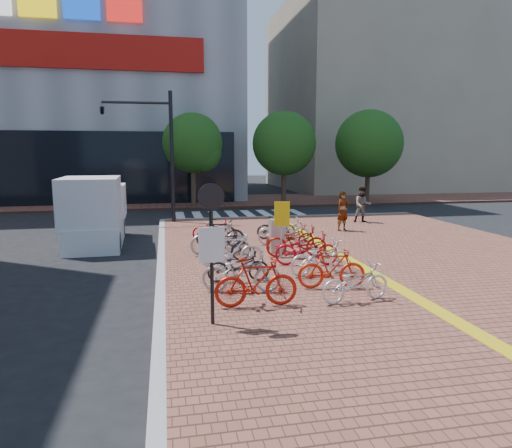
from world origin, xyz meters
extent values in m
plane|color=black|center=(0.00, 0.00, 0.00)|extent=(120.00, 120.00, 0.00)
cube|color=gold|center=(2.00, -5.00, 0.16)|extent=(0.40, 34.00, 0.01)
cube|color=gray|center=(-4.00, -5.00, 0.08)|extent=(0.25, 34.00, 0.15)
cube|color=gray|center=(3.00, 12.00, 0.08)|extent=(14.00, 0.25, 0.15)
cube|color=brown|center=(0.00, 21.00, 0.07)|extent=(70.00, 8.00, 0.15)
cube|color=gray|center=(-16.00, 32.00, 14.00)|extent=(36.00, 24.00, 28.00)
cube|color=gray|center=(18.00, 32.00, 9.00)|extent=(20.00, 18.00, 18.00)
cube|color=silver|center=(-3.00, 14.00, 0.01)|extent=(0.50, 4.00, 0.01)
cube|color=silver|center=(-2.00, 14.00, 0.01)|extent=(0.50, 4.00, 0.01)
cube|color=silver|center=(-1.00, 14.00, 0.01)|extent=(0.50, 4.00, 0.01)
cube|color=silver|center=(0.00, 14.00, 0.01)|extent=(0.50, 4.00, 0.01)
cube|color=silver|center=(1.00, 14.00, 0.01)|extent=(0.50, 4.00, 0.01)
cube|color=silver|center=(2.00, 14.00, 0.01)|extent=(0.50, 4.00, 0.01)
cube|color=silver|center=(3.00, 14.00, 0.01)|extent=(0.50, 4.00, 0.01)
cube|color=silver|center=(4.00, 14.00, 0.01)|extent=(0.50, 4.00, 0.01)
cylinder|color=#38281E|center=(-2.00, 17.50, 1.45)|extent=(0.32, 0.32, 2.60)
sphere|color=#194714|center=(-2.00, 17.50, 4.20)|extent=(3.80, 3.80, 3.80)
sphere|color=#194714|center=(-1.40, 17.20, 3.60)|extent=(2.40, 2.40, 2.40)
cylinder|color=#38281E|center=(4.00, 17.50, 1.45)|extent=(0.32, 0.32, 2.60)
sphere|color=#194714|center=(4.00, 17.50, 4.20)|extent=(4.20, 4.20, 4.20)
sphere|color=#194714|center=(4.60, 17.20, 3.60)|extent=(2.40, 2.40, 2.40)
cylinder|color=#38281E|center=(10.00, 17.50, 1.45)|extent=(0.32, 0.32, 2.60)
sphere|color=#194714|center=(10.00, 17.50, 4.20)|extent=(4.60, 4.60, 4.60)
sphere|color=#194714|center=(10.60, 17.20, 3.60)|extent=(2.40, 2.40, 2.40)
imported|color=#A61A0B|center=(-1.86, -2.36, 0.71)|extent=(1.90, 0.62, 1.13)
imported|color=#A9A9AE|center=(-2.01, -1.20, 0.67)|extent=(2.07, 1.08, 1.03)
imported|color=black|center=(-1.93, -0.28, 0.59)|extent=(1.70, 0.68, 0.88)
imported|color=silver|center=(-1.88, 1.11, 0.70)|extent=(1.83, 0.55, 1.09)
imported|color=black|center=(-2.00, 2.04, 0.66)|extent=(1.70, 0.50, 1.02)
imported|color=#ACABB0|center=(-2.10, 3.09, 0.72)|extent=(1.93, 0.69, 1.14)
imported|color=black|center=(-1.88, 4.23, 0.68)|extent=(1.84, 0.81, 1.07)
imported|color=#A90C17|center=(-1.95, 5.60, 0.60)|extent=(1.78, 0.84, 0.90)
imported|color=silver|center=(0.47, -2.47, 0.61)|extent=(1.84, 0.90, 0.92)
imported|color=red|center=(0.30, -1.37, 0.67)|extent=(1.79, 0.74, 1.04)
imported|color=silver|center=(0.46, -0.02, 0.65)|extent=(1.99, 1.02, 1.00)
imported|color=red|center=(0.42, 1.12, 0.66)|extent=(2.04, 1.00, 1.03)
imported|color=#A0170B|center=(0.42, 2.23, 0.68)|extent=(2.10, 1.04, 1.05)
imported|color=#AF210C|center=(0.50, 3.26, 0.63)|extent=(1.87, 0.81, 0.95)
imported|color=silver|center=(0.54, 4.33, 0.67)|extent=(2.03, 0.88, 1.03)
imported|color=black|center=(0.52, 5.46, 0.62)|extent=(1.60, 0.66, 0.93)
imported|color=gray|center=(3.91, 6.85, 1.02)|extent=(0.75, 0.63, 1.75)
imported|color=#454B57|center=(5.81, 9.00, 1.03)|extent=(0.99, 0.84, 1.76)
cube|color=#B7B7BC|center=(-0.03, 3.09, 0.73)|extent=(0.55, 0.41, 1.16)
cylinder|color=#B7B7BC|center=(-0.09, 2.29, 1.06)|extent=(0.08, 0.08, 1.82)
cube|color=yellow|center=(-0.09, 2.24, 1.61)|extent=(0.50, 0.15, 0.81)
cylinder|color=black|center=(-2.94, -3.23, 1.57)|extent=(0.09, 0.09, 2.83)
cylinder|color=black|center=(-2.94, -3.28, 2.75)|extent=(0.53, 0.11, 0.53)
cube|color=silver|center=(-2.94, -3.28, 1.80)|extent=(0.52, 0.11, 0.71)
cylinder|color=black|center=(-3.42, 11.10, 3.35)|extent=(0.19, 0.19, 6.40)
cylinder|color=black|center=(-5.02, 11.10, 5.97)|extent=(3.20, 0.13, 0.13)
imported|color=black|center=(-6.62, 11.10, 5.65)|extent=(0.28, 1.33, 0.53)
cube|color=silver|center=(-6.51, 6.57, 0.46)|extent=(2.13, 4.72, 0.93)
cube|color=silver|center=(-6.56, 7.91, 1.60)|extent=(2.03, 2.03, 1.34)
cube|color=silver|center=(-6.48, 5.74, 1.76)|extent=(2.17, 2.97, 1.86)
cylinder|color=black|center=(-7.45, 8.19, 0.36)|extent=(0.25, 0.73, 0.72)
cylinder|color=black|center=(-7.32, 4.89, 0.36)|extent=(0.25, 0.73, 0.72)
cylinder|color=black|center=(-5.69, 8.25, 0.36)|extent=(0.25, 0.73, 0.72)
cylinder|color=black|center=(-5.57, 4.95, 0.36)|extent=(0.25, 0.73, 0.72)
camera|label=1|loc=(-3.80, -12.06, 3.59)|focal=32.00mm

